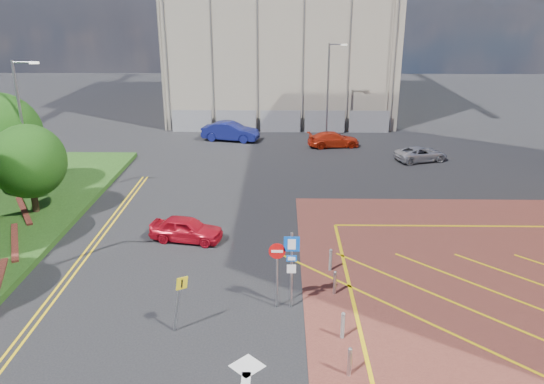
{
  "coord_description": "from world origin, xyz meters",
  "views": [
    {
      "loc": [
        0.07,
        -17.03,
        11.41
      ],
      "look_at": [
        -0.3,
        4.45,
        3.55
      ],
      "focal_mm": 35.0,
      "sensor_mm": 36.0,
      "label": 1
    }
  ],
  "objects_px": {
    "lamp_left_far": "(24,126)",
    "car_silver_back": "(421,154)",
    "lamp_back": "(329,87)",
    "car_blue_back": "(230,131)",
    "warning_sign": "(179,297)",
    "sign_cluster": "(286,263)",
    "car_red_left": "(186,229)",
    "tree_c": "(28,161)",
    "car_red_back": "(333,139)"
  },
  "relations": [
    {
      "from": "lamp_left_far",
      "to": "car_red_left",
      "type": "relative_size",
      "value": 2.2
    },
    {
      "from": "car_silver_back",
      "to": "warning_sign",
      "type": "bearing_deg",
      "value": 129.32
    },
    {
      "from": "tree_c",
      "to": "lamp_back",
      "type": "height_order",
      "value": "lamp_back"
    },
    {
      "from": "sign_cluster",
      "to": "warning_sign",
      "type": "bearing_deg",
      "value": -156.38
    },
    {
      "from": "sign_cluster",
      "to": "warning_sign",
      "type": "relative_size",
      "value": 1.42
    },
    {
      "from": "car_red_back",
      "to": "warning_sign",
      "type": "bearing_deg",
      "value": 154.36
    },
    {
      "from": "lamp_left_far",
      "to": "sign_cluster",
      "type": "distance_m",
      "value": 18.58
    },
    {
      "from": "warning_sign",
      "to": "car_silver_back",
      "type": "xyz_separation_m",
      "value": [
        14.02,
        21.81,
        -0.88
      ]
    },
    {
      "from": "sign_cluster",
      "to": "car_red_left",
      "type": "xyz_separation_m",
      "value": [
        -4.92,
        6.06,
        -1.33
      ]
    },
    {
      "from": "car_red_left",
      "to": "car_silver_back",
      "type": "height_order",
      "value": "car_red_left"
    },
    {
      "from": "lamp_left_far",
      "to": "warning_sign",
      "type": "bearing_deg",
      "value": -49.33
    },
    {
      "from": "tree_c",
      "to": "car_red_back",
      "type": "distance_m",
      "value": 23.51
    },
    {
      "from": "tree_c",
      "to": "warning_sign",
      "type": "xyz_separation_m",
      "value": [
        9.98,
        -10.68,
        -1.76
      ]
    },
    {
      "from": "lamp_left_far",
      "to": "car_blue_back",
      "type": "height_order",
      "value": "lamp_left_far"
    },
    {
      "from": "car_red_back",
      "to": "car_silver_back",
      "type": "height_order",
      "value": "car_red_back"
    },
    {
      "from": "car_blue_back",
      "to": "car_red_back",
      "type": "distance_m",
      "value": 8.79
    },
    {
      "from": "tree_c",
      "to": "lamp_left_far",
      "type": "height_order",
      "value": "lamp_left_far"
    },
    {
      "from": "lamp_left_far",
      "to": "car_red_left",
      "type": "distance_m",
      "value": 11.7
    },
    {
      "from": "lamp_left_far",
      "to": "lamp_back",
      "type": "bearing_deg",
      "value": 40.86
    },
    {
      "from": "tree_c",
      "to": "car_red_left",
      "type": "relative_size",
      "value": 1.35
    },
    {
      "from": "sign_cluster",
      "to": "car_red_back",
      "type": "bearing_deg",
      "value": 80.43
    },
    {
      "from": "warning_sign",
      "to": "car_red_left",
      "type": "bearing_deg",
      "value": 98.1
    },
    {
      "from": "car_blue_back",
      "to": "car_silver_back",
      "type": "height_order",
      "value": "car_blue_back"
    },
    {
      "from": "tree_c",
      "to": "car_red_left",
      "type": "height_order",
      "value": "tree_c"
    },
    {
      "from": "car_red_left",
      "to": "car_blue_back",
      "type": "xyz_separation_m",
      "value": [
        0.39,
        19.91,
        0.17
      ]
    },
    {
      "from": "car_silver_back",
      "to": "car_blue_back",
      "type": "bearing_deg",
      "value": 50.45
    },
    {
      "from": "lamp_left_far",
      "to": "lamp_back",
      "type": "distance_m",
      "value": 24.46
    },
    {
      "from": "tree_c",
      "to": "sign_cluster",
      "type": "xyz_separation_m",
      "value": [
        13.8,
        -9.02,
        -1.24
      ]
    },
    {
      "from": "sign_cluster",
      "to": "car_silver_back",
      "type": "xyz_separation_m",
      "value": [
        10.2,
        20.14,
        -1.41
      ]
    },
    {
      "from": "sign_cluster",
      "to": "car_red_left",
      "type": "distance_m",
      "value": 7.92
    },
    {
      "from": "lamp_back",
      "to": "car_red_back",
      "type": "xyz_separation_m",
      "value": [
        0.28,
        -2.93,
        -3.75
      ]
    },
    {
      "from": "warning_sign",
      "to": "tree_c",
      "type": "bearing_deg",
      "value": 133.04
    },
    {
      "from": "car_silver_back",
      "to": "lamp_back",
      "type": "bearing_deg",
      "value": 25.07
    },
    {
      "from": "car_silver_back",
      "to": "lamp_left_far",
      "type": "bearing_deg",
      "value": 92.16
    },
    {
      "from": "car_red_left",
      "to": "car_silver_back",
      "type": "relative_size",
      "value": 0.93
    },
    {
      "from": "lamp_left_far",
      "to": "warning_sign",
      "type": "height_order",
      "value": "lamp_left_far"
    },
    {
      "from": "lamp_left_far",
      "to": "car_silver_back",
      "type": "height_order",
      "value": "lamp_left_far"
    },
    {
      "from": "car_blue_back",
      "to": "lamp_back",
      "type": "bearing_deg",
      "value": -70.51
    },
    {
      "from": "lamp_back",
      "to": "car_blue_back",
      "type": "distance_m",
      "value": 9.1
    },
    {
      "from": "sign_cluster",
      "to": "car_blue_back",
      "type": "distance_m",
      "value": 26.39
    },
    {
      "from": "tree_c",
      "to": "lamp_left_far",
      "type": "bearing_deg",
      "value": 114.71
    },
    {
      "from": "lamp_back",
      "to": "car_blue_back",
      "type": "bearing_deg",
      "value": -172.83
    },
    {
      "from": "car_red_left",
      "to": "car_blue_back",
      "type": "distance_m",
      "value": 19.92
    },
    {
      "from": "car_red_left",
      "to": "car_red_back",
      "type": "height_order",
      "value": "car_red_left"
    },
    {
      "from": "car_red_left",
      "to": "warning_sign",
      "type": "bearing_deg",
      "value": -161.08
    },
    {
      "from": "lamp_left_far",
      "to": "car_red_left",
      "type": "xyz_separation_m",
      "value": [
        9.8,
        -4.96,
        -4.04
      ]
    },
    {
      "from": "sign_cluster",
      "to": "lamp_back",
      "type": "bearing_deg",
      "value": 82.03
    },
    {
      "from": "sign_cluster",
      "to": "car_red_back",
      "type": "distance_m",
      "value": 24.47
    },
    {
      "from": "tree_c",
      "to": "lamp_back",
      "type": "relative_size",
      "value": 0.61
    },
    {
      "from": "lamp_back",
      "to": "car_blue_back",
      "type": "xyz_separation_m",
      "value": [
        -8.31,
        -1.05,
        -3.57
      ]
    }
  ]
}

